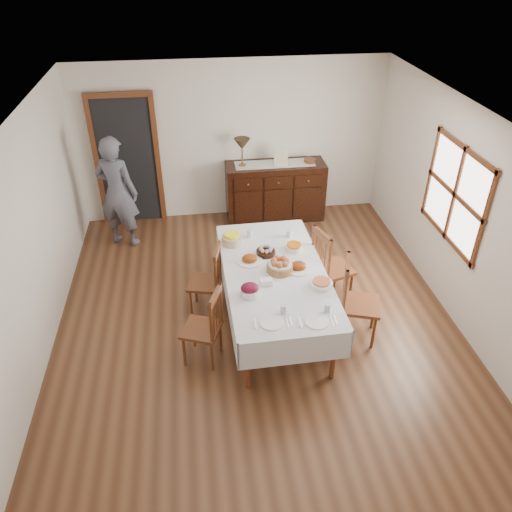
{
  "coord_description": "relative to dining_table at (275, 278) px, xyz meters",
  "views": [
    {
      "loc": [
        -0.67,
        -4.81,
        4.21
      ],
      "look_at": [
        0.0,
        0.1,
        0.95
      ],
      "focal_mm": 35.0,
      "sensor_mm": 36.0,
      "label": 1
    }
  ],
  "objects": [
    {
      "name": "ground",
      "position": [
        -0.21,
        0.04,
        -0.71
      ],
      "size": [
        6.0,
        6.0,
        0.0
      ],
      "primitive_type": "plane",
      "color": "brown"
    },
    {
      "name": "room_shell",
      "position": [
        -0.35,
        0.46,
        0.93
      ],
      "size": [
        5.02,
        6.02,
        2.65
      ],
      "color": "white",
      "rests_on": "ground"
    },
    {
      "name": "dining_table",
      "position": [
        0.0,
        0.0,
        0.0
      ],
      "size": [
        1.24,
        2.37,
        0.81
      ],
      "rotation": [
        0.0,
        0.0,
        0.02
      ],
      "color": "silver",
      "rests_on": "ground"
    },
    {
      "name": "chair_left_near",
      "position": [
        -0.87,
        -0.51,
        -0.22
      ],
      "size": [
        0.53,
        0.53,
        0.98
      ],
      "rotation": [
        0.0,
        0.0,
        -1.94
      ],
      "color": "#5E3018",
      "rests_on": "ground"
    },
    {
      "name": "chair_left_far",
      "position": [
        -0.79,
        0.38,
        -0.23
      ],
      "size": [
        0.48,
        0.48,
        0.96
      ],
      "rotation": [
        0.0,
        0.0,
        -1.8
      ],
      "color": "#5E3018",
      "rests_on": "ground"
    },
    {
      "name": "chair_right_near",
      "position": [
        0.92,
        -0.35,
        -0.17
      ],
      "size": [
        0.57,
        0.57,
        1.08
      ],
      "rotation": [
        0.0,
        0.0,
        1.25
      ],
      "color": "#5E3018",
      "rests_on": "ground"
    },
    {
      "name": "chair_right_far",
      "position": [
        0.79,
        0.38,
        -0.16
      ],
      "size": [
        0.57,
        0.57,
        1.09
      ],
      "rotation": [
        0.0,
        0.0,
        1.87
      ],
      "color": "#5E3018",
      "rests_on": "ground"
    },
    {
      "name": "sideboard",
      "position": [
        0.47,
        2.76,
        -0.22
      ],
      "size": [
        1.64,
        0.59,
        0.98
      ],
      "color": "black",
      "rests_on": "ground"
    },
    {
      "name": "person",
      "position": [
        -2.03,
        2.25,
        0.23
      ],
      "size": [
        0.69,
        0.57,
        1.88
      ],
      "primitive_type": "imported",
      "rotation": [
        0.0,
        0.0,
        2.76
      ],
      "color": "#575865",
      "rests_on": "ground"
    },
    {
      "name": "bread_basket",
      "position": [
        0.06,
        -0.0,
        0.17
      ],
      "size": [
        0.31,
        0.31,
        0.17
      ],
      "color": "brown",
      "rests_on": "dining_table"
    },
    {
      "name": "egg_basket",
      "position": [
        -0.05,
        0.38,
        0.13
      ],
      "size": [
        0.24,
        0.24,
        0.11
      ],
      "color": "black",
      "rests_on": "dining_table"
    },
    {
      "name": "ham_platter_a",
      "position": [
        -0.27,
        0.25,
        0.12
      ],
      "size": [
        0.32,
        0.32,
        0.11
      ],
      "color": "white",
      "rests_on": "dining_table"
    },
    {
      "name": "ham_platter_b",
      "position": [
        0.29,
        0.01,
        0.12
      ],
      "size": [
        0.33,
        0.33,
        0.11
      ],
      "color": "white",
      "rests_on": "dining_table"
    },
    {
      "name": "beet_bowl",
      "position": [
        -0.35,
        -0.42,
        0.16
      ],
      "size": [
        0.21,
        0.21,
        0.15
      ],
      "color": "white",
      "rests_on": "dining_table"
    },
    {
      "name": "carrot_bowl",
      "position": [
        0.32,
        0.43,
        0.13
      ],
      "size": [
        0.21,
        0.21,
        0.09
      ],
      "color": "white",
      "rests_on": "dining_table"
    },
    {
      "name": "pineapple_bowl",
      "position": [
        -0.45,
        0.68,
        0.16
      ],
      "size": [
        0.25,
        0.25,
        0.15
      ],
      "color": "#D0A888",
      "rests_on": "dining_table"
    },
    {
      "name": "casserole_dish",
      "position": [
        0.47,
        -0.36,
        0.13
      ],
      "size": [
        0.26,
        0.26,
        0.07
      ],
      "color": "white",
      "rests_on": "dining_table"
    },
    {
      "name": "butter_dish",
      "position": [
        -0.15,
        -0.25,
        0.13
      ],
      "size": [
        0.14,
        0.09,
        0.07
      ],
      "color": "white",
      "rests_on": "dining_table"
    },
    {
      "name": "setting_left",
      "position": [
        -0.14,
        -0.86,
        0.11
      ],
      "size": [
        0.42,
        0.31,
        0.1
      ],
      "color": "white",
      "rests_on": "dining_table"
    },
    {
      "name": "setting_right",
      "position": [
        0.32,
        -0.91,
        0.11
      ],
      "size": [
        0.42,
        0.31,
        0.1
      ],
      "color": "white",
      "rests_on": "dining_table"
    },
    {
      "name": "glass_far_a",
      "position": [
        -0.2,
        0.81,
        0.15
      ],
      "size": [
        0.07,
        0.07,
        0.11
      ],
      "color": "silver",
      "rests_on": "dining_table"
    },
    {
      "name": "glass_far_b",
      "position": [
        0.32,
        0.76,
        0.14
      ],
      "size": [
        0.07,
        0.07,
        0.09
      ],
      "color": "silver",
      "rests_on": "dining_table"
    },
    {
      "name": "runner",
      "position": [
        0.46,
        2.76,
        0.27
      ],
      "size": [
        1.3,
        0.35,
        0.01
      ],
      "color": "silver",
      "rests_on": "sideboard"
    },
    {
      "name": "table_lamp",
      "position": [
        -0.08,
        2.76,
        0.62
      ],
      "size": [
        0.26,
        0.26,
        0.46
      ],
      "color": "brown",
      "rests_on": "sideboard"
    },
    {
      "name": "picture_frame",
      "position": [
        0.54,
        2.67,
        0.41
      ],
      "size": [
        0.22,
        0.08,
        0.28
      ],
      "color": "beige",
      "rests_on": "sideboard"
    },
    {
      "name": "deco_bowl",
      "position": [
        1.04,
        2.75,
        0.3
      ],
      "size": [
        0.2,
        0.2,
        0.06
      ],
      "color": "#5E3018",
      "rests_on": "sideboard"
    }
  ]
}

